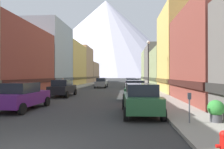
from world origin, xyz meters
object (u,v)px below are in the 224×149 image
(parking_meter_near, at_px, (189,103))
(car_driving_0, at_px, (101,83))
(car_right_1, at_px, (135,90))
(pedestrian_0, at_px, (63,84))
(fire_hydrant_near, at_px, (224,143))
(streetlamp_right, at_px, (148,59))
(car_right_3, at_px, (131,83))
(car_right_2, at_px, (132,85))
(potted_plant_0, at_px, (216,110))
(car_left_0, at_px, (22,96))
(car_right_0, at_px, (141,99))
(car_left_1, at_px, (63,88))

(parking_meter_near, bearing_deg, car_driving_0, 105.16)
(car_right_1, distance_m, pedestrian_0, 14.12)
(fire_hydrant_near, distance_m, parking_meter_near, 3.81)
(parking_meter_near, height_order, streetlamp_right, streetlamp_right)
(car_right_3, relative_size, parking_meter_near, 3.35)
(parking_meter_near, xyz_separation_m, pedestrian_0, (-12.00, 19.44, -0.07))
(car_right_2, xyz_separation_m, fire_hydrant_near, (1.65, -21.98, -0.37))
(car_right_3, distance_m, pedestrian_0, 12.88)
(potted_plant_0, bearing_deg, car_left_0, 163.21)
(car_right_0, distance_m, car_driving_0, 25.24)
(parking_meter_near, bearing_deg, car_right_2, 96.12)
(car_left_0, bearing_deg, car_right_3, 72.40)
(potted_plant_0, bearing_deg, car_left_1, 133.14)
(car_right_1, bearing_deg, streetlamp_right, 64.57)
(car_right_1, bearing_deg, car_driving_0, 107.06)
(car_left_0, relative_size, fire_hydrant_near, 6.33)
(car_left_1, distance_m, car_right_3, 17.43)
(potted_plant_0, bearing_deg, fire_hydrant_near, -110.92)
(fire_hydrant_near, height_order, pedestrian_0, pedestrian_0)
(car_left_0, height_order, car_left_1, same)
(car_right_2, distance_m, pedestrian_0, 10.12)
(car_left_0, xyz_separation_m, car_right_0, (7.60, -1.08, 0.00))
(potted_plant_0, distance_m, pedestrian_0, 23.30)
(car_left_0, height_order, car_driving_0, same)
(car_right_2, bearing_deg, parking_meter_near, -83.88)
(fire_hydrant_near, bearing_deg, potted_plant_0, 69.08)
(car_left_0, height_order, car_right_3, same)
(car_driving_0, distance_m, parking_meter_near, 28.10)
(car_right_1, bearing_deg, car_right_0, -89.96)
(car_right_0, bearing_deg, car_left_0, 171.91)
(car_right_0, height_order, car_right_3, same)
(car_right_0, distance_m, parking_meter_near, 3.14)
(car_right_0, bearing_deg, car_right_3, 90.01)
(car_left_1, height_order, fire_hydrant_near, car_left_1)
(car_left_0, relative_size, parking_meter_near, 3.35)
(car_right_2, bearing_deg, car_right_3, 90.00)
(car_right_1, relative_size, parking_meter_near, 3.37)
(car_right_1, xyz_separation_m, pedestrian_0, (-10.05, 9.92, 0.05))
(car_left_0, bearing_deg, parking_meter_near, -20.36)
(car_driving_0, bearing_deg, car_right_0, -77.64)
(car_left_0, distance_m, car_right_0, 7.68)
(pedestrian_0, bearing_deg, car_right_0, -59.38)
(car_right_0, relative_size, pedestrian_0, 2.60)
(streetlamp_right, bearing_deg, car_left_0, -134.70)
(car_right_0, height_order, car_right_2, same)
(car_left_0, bearing_deg, car_driving_0, 84.66)
(car_right_3, bearing_deg, streetlamp_right, -83.98)
(car_right_1, relative_size, car_right_3, 1.00)
(car_right_2, height_order, streetlamp_right, streetlamp_right)
(fire_hydrant_near, distance_m, pedestrian_0, 26.00)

